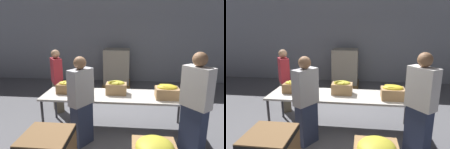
{
  "view_description": "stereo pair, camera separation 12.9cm",
  "coord_description": "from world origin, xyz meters",
  "views": [
    {
      "loc": [
        0.32,
        -3.86,
        2.14
      ],
      "look_at": [
        -0.07,
        0.21,
        1.13
      ],
      "focal_mm": 32.0,
      "sensor_mm": 36.0,
      "label": 1
    },
    {
      "loc": [
        0.45,
        -3.85,
        2.14
      ],
      "look_at": [
        -0.07,
        0.21,
        1.13
      ],
      "focal_mm": 32.0,
      "sensor_mm": 36.0,
      "label": 2
    }
  ],
  "objects": [
    {
      "name": "banana_box_1",
      "position": [
        0.04,
        0.06,
        0.89
      ],
      "size": [
        0.42,
        0.28,
        0.3
      ],
      "color": "tan",
      "rests_on": "sorting_table"
    },
    {
      "name": "ground_plane",
      "position": [
        0.0,
        0.0,
        0.0
      ],
      "size": [
        30.0,
        30.0,
        0.0
      ],
      "primitive_type": "plane",
      "color": "slate"
    },
    {
      "name": "banana_box_2",
      "position": [
        1.04,
        -0.1,
        0.89
      ],
      "size": [
        0.44,
        0.33,
        0.28
      ],
      "color": "tan",
      "rests_on": "sorting_table"
    },
    {
      "name": "volunteer_0",
      "position": [
        1.4,
        -0.69,
        0.87
      ],
      "size": [
        0.48,
        0.51,
        1.74
      ],
      "rotation": [
        0.0,
        0.0,
        2.25
      ],
      "color": "#2D3856",
      "rests_on": "ground_plane"
    },
    {
      "name": "sorting_table",
      "position": [
        0.0,
        0.0,
        0.7
      ],
      "size": [
        2.93,
        0.82,
        0.75
      ],
      "color": "beige",
      "rests_on": "ground_plane"
    },
    {
      "name": "volunteer_2",
      "position": [
        -1.49,
        0.75,
        0.78
      ],
      "size": [
        0.4,
        0.47,
        1.57
      ],
      "rotation": [
        0.0,
        0.0,
        -1.0
      ],
      "color": "#6B604C",
      "rests_on": "ground_plane"
    },
    {
      "name": "pallet_stack_0",
      "position": [
        -0.16,
        3.07,
        0.65
      ],
      "size": [
        0.95,
        0.95,
        1.33
      ],
      "color": "olive",
      "rests_on": "ground_plane"
    },
    {
      "name": "wall_back",
      "position": [
        0.0,
        3.77,
        2.0
      ],
      "size": [
        16.0,
        0.08,
        4.0
      ],
      "color": "#9399A3",
      "rests_on": "ground_plane"
    },
    {
      "name": "banana_box_0",
      "position": [
        -0.99,
        0.05,
        0.88
      ],
      "size": [
        0.43,
        0.31,
        0.27
      ],
      "color": "olive",
      "rests_on": "sorting_table"
    },
    {
      "name": "volunteer_1",
      "position": [
        -0.53,
        -0.62,
        0.81
      ],
      "size": [
        0.42,
        0.49,
        1.63
      ],
      "rotation": [
        0.0,
        0.0,
        1.01
      ],
      "color": "#2D3856",
      "rests_on": "ground_plane"
    }
  ]
}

